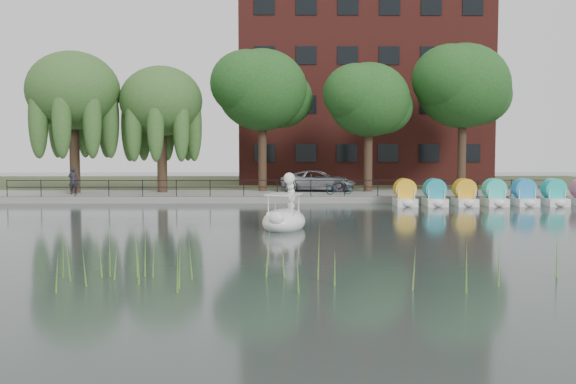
{
  "coord_description": "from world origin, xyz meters",
  "views": [
    {
      "loc": [
        0.07,
        -24.8,
        3.31
      ],
      "look_at": [
        0.5,
        4.0,
        1.3
      ],
      "focal_mm": 40.0,
      "sensor_mm": 36.0,
      "label": 1
    }
  ],
  "objects_px": {
    "minivan": "(318,179)",
    "pedestrian": "(73,178)",
    "bicycle": "(339,186)",
    "swan_boat": "(284,217)"
  },
  "relations": [
    {
      "from": "minivan",
      "to": "swan_boat",
      "type": "xyz_separation_m",
      "value": [
        -2.41,
        -16.6,
        -0.7
      ]
    },
    {
      "from": "swan_boat",
      "to": "pedestrian",
      "type": "bearing_deg",
      "value": 147.94
    },
    {
      "from": "bicycle",
      "to": "swan_boat",
      "type": "xyz_separation_m",
      "value": [
        -3.5,
        -13.56,
        -0.41
      ]
    },
    {
      "from": "minivan",
      "to": "bicycle",
      "type": "relative_size",
      "value": 3.31
    },
    {
      "from": "pedestrian",
      "to": "swan_boat",
      "type": "distance_m",
      "value": 18.97
    },
    {
      "from": "minivan",
      "to": "pedestrian",
      "type": "distance_m",
      "value": 15.58
    },
    {
      "from": "minivan",
      "to": "bicycle",
      "type": "distance_m",
      "value": 3.24
    },
    {
      "from": "bicycle",
      "to": "minivan",
      "type": "bearing_deg",
      "value": 4.6
    },
    {
      "from": "pedestrian",
      "to": "swan_boat",
      "type": "relative_size",
      "value": 0.66
    },
    {
      "from": "minivan",
      "to": "pedestrian",
      "type": "height_order",
      "value": "pedestrian"
    }
  ]
}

